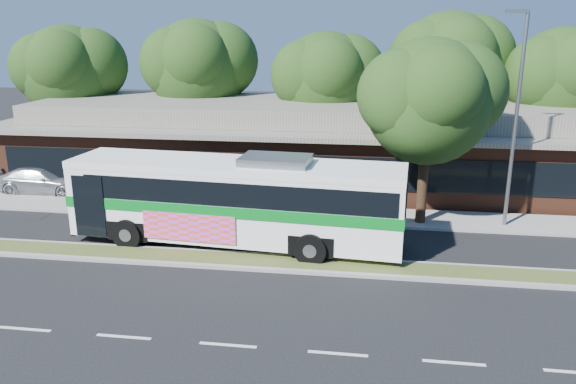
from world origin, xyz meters
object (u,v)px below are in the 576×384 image
Objects in this scene: sedan at (43,180)px; sidewalk_tree at (437,98)px; lamp_post at (516,115)px; transit_bus at (237,195)px.

sedan is 0.60× the size of sidewalk_tree.
lamp_post is 23.26m from sedan.
sedan is at bearing 174.62° from lamp_post.
lamp_post is 1.87× the size of sedan.
transit_bus is at bearing -155.07° from sidewalk_tree.
lamp_post is 3.24m from sidewalk_tree.
lamp_post is 1.13× the size of sidewalk_tree.
transit_bus is at bearing -116.25° from sedan.
sidewalk_tree is at bearing 29.54° from transit_bus.
sidewalk_tree is at bearing 179.62° from lamp_post.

